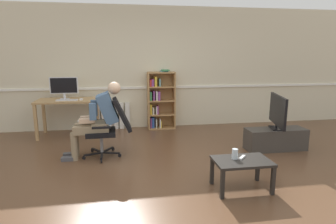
{
  "coord_description": "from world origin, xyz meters",
  "views": [
    {
      "loc": [
        -0.58,
        -3.74,
        1.66
      ],
      "look_at": [
        0.15,
        0.85,
        0.7
      ],
      "focal_mm": 29.97,
      "sensor_mm": 36.0,
      "label": 1
    }
  ],
  "objects": [
    {
      "name": "bookshelf",
      "position": [
        0.21,
        2.44,
        0.64
      ],
      "size": [
        0.61,
        0.29,
        1.33
      ],
      "color": "#AD7F4C",
      "rests_on": "ground_plane"
    },
    {
      "name": "coffee_table",
      "position": [
        0.83,
        -0.67,
        0.33
      ],
      "size": [
        0.69,
        0.45,
        0.39
      ],
      "color": "black",
      "rests_on": "ground_plane"
    },
    {
      "name": "imac_monitor",
      "position": [
        -1.78,
        2.23,
        1.02
      ],
      "size": [
        0.56,
        0.14,
        0.45
      ],
      "color": "silver",
      "rests_on": "computer_desk"
    },
    {
      "name": "tv_screen",
      "position": [
        2.04,
        0.66,
        0.69
      ],
      "size": [
        0.27,
        0.87,
        0.59
      ],
      "rotation": [
        0.0,
        0.0,
        1.31
      ],
      "color": "black",
      "rests_on": "tv_stand"
    },
    {
      "name": "computer_desk",
      "position": [
        -1.72,
        2.15,
        0.65
      ],
      "size": [
        1.19,
        0.66,
        0.76
      ],
      "color": "tan",
      "rests_on": "ground_plane"
    },
    {
      "name": "spare_remote",
      "position": [
        0.86,
        -0.61,
        0.39
      ],
      "size": [
        0.13,
        0.13,
        0.02
      ],
      "primitive_type": "cube",
      "rotation": [
        0.0,
        0.0,
        5.53
      ],
      "color": "white",
      "rests_on": "coffee_table"
    },
    {
      "name": "back_wall",
      "position": [
        0.0,
        2.65,
        1.35
      ],
      "size": [
        12.0,
        0.13,
        2.7
      ],
      "color": "beige",
      "rests_on": "ground_plane"
    },
    {
      "name": "ground_plane",
      "position": [
        0.0,
        0.0,
        0.0
      ],
      "size": [
        18.0,
        18.0,
        0.0
      ],
      "primitive_type": "plane",
      "color": "brown"
    },
    {
      "name": "person_seated",
      "position": [
        -1.0,
        0.78,
        0.65
      ],
      "size": [
        0.97,
        0.4,
        1.23
      ],
      "rotation": [
        0.0,
        0.0,
        -1.54
      ],
      "color": "#937F60",
      "rests_on": "ground_plane"
    },
    {
      "name": "office_chair",
      "position": [
        -0.81,
        0.79,
        0.52
      ],
      "size": [
        0.81,
        0.61,
        0.97
      ],
      "rotation": [
        0.0,
        0.0,
        -1.54
      ],
      "color": "black",
      "rests_on": "ground_plane"
    },
    {
      "name": "radiator",
      "position": [
        -0.84,
        2.54,
        0.3
      ],
      "size": [
        0.76,
        0.08,
        0.59
      ],
      "color": "white",
      "rests_on": "ground_plane"
    },
    {
      "name": "tv_stand",
      "position": [
        2.04,
        0.66,
        0.19
      ],
      "size": [
        1.05,
        0.36,
        0.38
      ],
      "color": "#3D3833",
      "rests_on": "ground_plane"
    },
    {
      "name": "computer_mouse",
      "position": [
        -1.43,
        2.03,
        0.77
      ],
      "size": [
        0.06,
        0.1,
        0.03
      ],
      "primitive_type": "cube",
      "color": "white",
      "rests_on": "computer_desk"
    },
    {
      "name": "keyboard",
      "position": [
        -1.7,
        2.01,
        0.77
      ],
      "size": [
        0.41,
        0.12,
        0.02
      ],
      "primitive_type": "cube",
      "color": "silver",
      "rests_on": "computer_desk"
    },
    {
      "name": "drinking_glass",
      "position": [
        0.76,
        -0.62,
        0.45
      ],
      "size": [
        0.07,
        0.07,
        0.13
      ],
      "primitive_type": "cylinder",
      "color": "silver",
      "rests_on": "coffee_table"
    }
  ]
}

